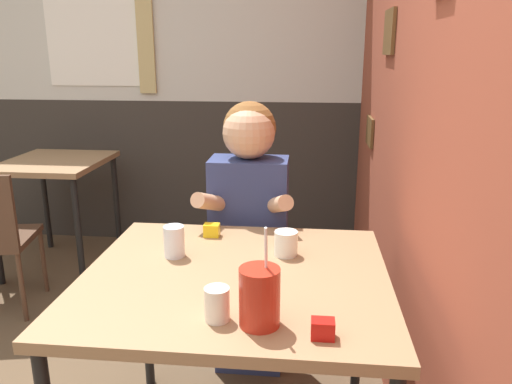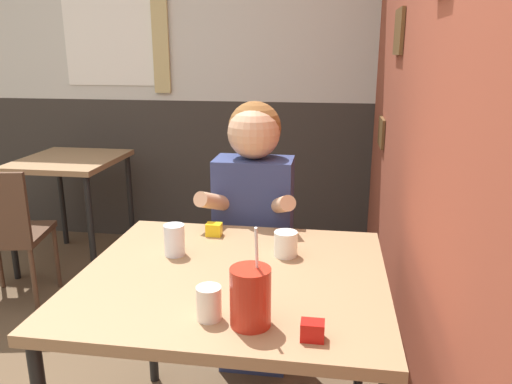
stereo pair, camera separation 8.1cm
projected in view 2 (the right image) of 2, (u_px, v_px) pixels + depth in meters
The scene contains 12 objects.
brick_wall_right at pixel (408, 77), 2.23m from camera, with size 0.08×4.57×2.70m.
back_wall at pixel (184, 65), 3.68m from camera, with size 5.77×0.09×2.70m.
main_table at pixel (233, 291), 1.65m from camera, with size 1.00×0.91×0.76m.
background_table at pixel (71, 173), 3.41m from camera, with size 0.63×0.71×0.76m.
chair_near_window at pixel (3, 229), 2.82m from camera, with size 0.47×0.47×0.84m.
person_seated at pixel (254, 230), 2.24m from camera, with size 0.42×0.42×1.26m.
cocktail_pitcher at pixel (250, 297), 1.31m from camera, with size 0.11×0.11×0.28m.
glass_near_pitcher at pixel (174, 240), 1.77m from camera, with size 0.07×0.07×0.11m.
glass_center at pixel (286, 244), 1.76m from camera, with size 0.08×0.08×0.09m.
glass_far_side at pixel (209, 303), 1.34m from camera, with size 0.07×0.07×0.09m.
condiment_ketchup at pixel (312, 331), 1.25m from camera, with size 0.06×0.04×0.05m.
condiment_mustard at pixel (214, 229), 1.96m from camera, with size 0.06×0.04×0.05m.
Camera 2 is at (1.09, -1.07, 1.46)m, focal length 35.00 mm.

